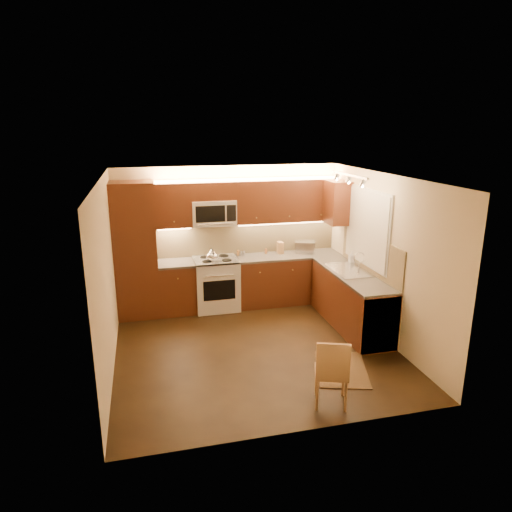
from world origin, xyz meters
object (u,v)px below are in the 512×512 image
object	(u,v)px
microwave	(213,212)
kettle	(212,255)
dining_chair	(331,371)
toaster_oven	(305,247)
soap_bottle	(352,257)
knife_block	(280,248)
sink	(349,266)
stove	(216,284)

from	to	relation	value
microwave	kettle	xyz separation A→B (m)	(-0.09, -0.27, -0.68)
kettle	dining_chair	bearing A→B (deg)	-89.88
microwave	toaster_oven	xyz separation A→B (m)	(1.68, -0.04, -0.71)
soap_bottle	kettle	bearing A→B (deg)	167.45
dining_chair	knife_block	bearing A→B (deg)	102.83
toaster_oven	dining_chair	size ratio (longest dim) A/B	0.42
sink	soap_bottle	world-z (taller)	soap_bottle
stove	toaster_oven	size ratio (longest dim) A/B	2.57
soap_bottle	stove	bearing A→B (deg)	163.66
microwave	dining_chair	size ratio (longest dim) A/B	0.89
stove	knife_block	size ratio (longest dim) A/B	4.32
microwave	toaster_oven	bearing A→B (deg)	-1.46
sink	soap_bottle	xyz separation A→B (m)	(0.24, 0.40, 0.03)
toaster_oven	dining_chair	xyz separation A→B (m)	(-0.85, -3.35, -0.58)
sink	kettle	size ratio (longest dim) A/B	3.69
soap_bottle	dining_chair	size ratio (longest dim) A/B	0.23
toaster_oven	kettle	bearing A→B (deg)	-153.78
sink	dining_chair	distance (m)	2.49
microwave	sink	world-z (taller)	microwave
kettle	toaster_oven	world-z (taller)	kettle
kettle	soap_bottle	size ratio (longest dim) A/B	1.16
microwave	soap_bottle	distance (m)	2.50
sink	soap_bottle	bearing A→B (deg)	59.24
stove	sink	world-z (taller)	sink
stove	soap_bottle	bearing A→B (deg)	-17.86
knife_block	dining_chair	bearing A→B (deg)	-95.72
stove	knife_block	xyz separation A→B (m)	(1.23, 0.15, 0.55)
sink	dining_chair	bearing A→B (deg)	-118.80
toaster_oven	soap_bottle	bearing A→B (deg)	-36.76
kettle	dining_chair	size ratio (longest dim) A/B	0.27
kettle	soap_bottle	bearing A→B (deg)	-30.30
stove	dining_chair	bearing A→B (deg)	-75.75
microwave	knife_block	distance (m)	1.42
microwave	dining_chair	bearing A→B (deg)	-76.29
kettle	microwave	bearing A→B (deg)	56.01
sink	knife_block	xyz separation A→B (m)	(-0.77, 1.28, 0.03)
stove	soap_bottle	xyz separation A→B (m)	(2.24, -0.72, 0.54)
stove	knife_block	distance (m)	1.35
stove	sink	size ratio (longest dim) A/B	1.07
knife_block	soap_bottle	size ratio (longest dim) A/B	1.06
microwave	dining_chair	world-z (taller)	microwave
stove	toaster_oven	bearing A→B (deg)	3.13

